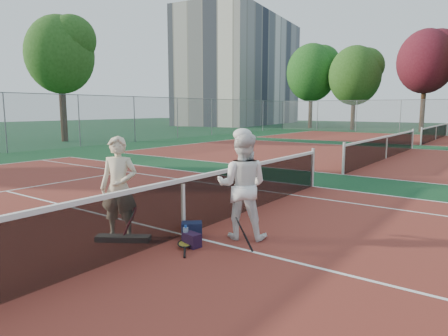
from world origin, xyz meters
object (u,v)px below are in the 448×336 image
Objects in this scene: sports_bag_purple at (192,240)px; sports_bag_navy at (192,230)px; player_b at (242,186)px; player_a at (119,188)px; apartment_block at (242,72)px; racket_spare at (185,245)px; racket_black_held at (240,235)px; water_bottle at (186,237)px; racket_red at (133,224)px; net_main at (183,207)px.

sports_bag_navy is at bearing 130.89° from sports_bag_purple.
player_a is at bearing 13.22° from player_b.
racket_spare is (28.45, -44.47, -7.45)m from apartment_block.
player_b reaches higher than racket_spare.
racket_spare is at bearing -121.67° from sports_bag_purple.
sports_bag_purple is at bearing -24.13° from racket_black_held.
sports_bag_purple is 0.92× the size of water_bottle.
racket_red is 1.00m from sports_bag_navy.
racket_red is 0.97m from water_bottle.
racket_black_held is 0.92m from racket_spare.
water_bottle is at bearing -12.46° from player_a.
player_b is (0.89, 0.50, 0.40)m from net_main.
player_b is 3.03× the size of racket_spare.
water_bottle is (-0.51, -0.89, -0.76)m from player_b.
racket_black_held is at bearing -56.44° from apartment_block.
sports_bag_navy is at bearing -57.35° from apartment_block.
net_main is 0.90m from racket_red.
racket_red is at bearing -138.18° from sports_bag_navy.
player_b reaches higher than sports_bag_purple.
sports_bag_navy is 1.17× the size of water_bottle.
apartment_block is 52.96m from racket_red.
player_b is (28.89, -43.50, -6.59)m from apartment_block.
sports_bag_purple is at bearing 42.81° from player_b.
net_main reaches higher than racket_red.
net_main reaches higher than racket_spare.
net_main reaches higher than sports_bag_navy.
player_b reaches higher than player_a.
racket_red reaches higher than sports_bag_navy.
sports_bag_purple is (28.51, -44.37, -7.39)m from apartment_block.
player_a is at bearing -144.15° from sports_bag_navy.
player_a is at bearing 140.44° from racket_red.
racket_red is at bearing -161.05° from water_bottle.
racket_spare is at bearing -57.39° from apartment_block.
water_bottle is at bearing -26.04° from racket_black_held.
racket_black_held is 1.85× the size of water_bottle.
racket_red reaches higher than racket_spare.
apartment_block reaches higher than racket_black_held.
racket_spare is 2.17× the size of sports_bag_purple.
player_a reaches higher than racket_red.
player_a is 3.16× the size of racket_black_held.
player_b is at bearing 29.47° from net_main.
apartment_block reaches higher than racket_spare.
racket_spare is at bearing -19.23° from racket_black_held.
apartment_block is 62.72× the size of sports_bag_navy.
apartment_block reaches higher than player_a.
player_a reaches higher than racket_spare.
player_b is 3.28× the size of racket_black_held.
sports_bag_navy is at bearing 14.84° from player_b.
net_main is at bearing -47.78° from racket_black_held.
water_bottle is (-0.13, -0.01, 0.04)m from sports_bag_purple.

